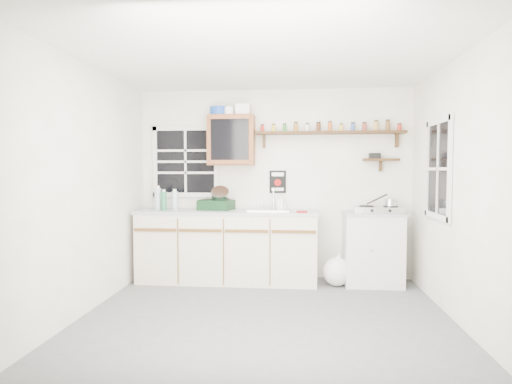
# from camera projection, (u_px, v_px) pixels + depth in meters

# --- Properties ---
(room) EXTENTS (3.64, 3.24, 2.54)m
(room) POSITION_uv_depth(u_px,v_px,m) (266.00, 190.00, 4.12)
(room) COLOR #535356
(room) RESTS_ON ground
(main_cabinet) EXTENTS (2.31, 0.63, 0.92)m
(main_cabinet) POSITION_uv_depth(u_px,v_px,m) (227.00, 246.00, 5.51)
(main_cabinet) COLOR beige
(main_cabinet) RESTS_ON floor
(right_cabinet) EXTENTS (0.73, 0.57, 0.91)m
(right_cabinet) POSITION_uv_depth(u_px,v_px,m) (372.00, 248.00, 5.37)
(right_cabinet) COLOR silver
(right_cabinet) RESTS_ON floor
(sink) EXTENTS (0.52, 0.44, 0.29)m
(sink) POSITION_uv_depth(u_px,v_px,m) (269.00, 210.00, 5.44)
(sink) COLOR #B9B9BE
(sink) RESTS_ON main_cabinet
(upper_cabinet) EXTENTS (0.60, 0.32, 0.65)m
(upper_cabinet) POSITION_uv_depth(u_px,v_px,m) (231.00, 140.00, 5.58)
(upper_cabinet) COLOR brown
(upper_cabinet) RESTS_ON wall_back
(upper_cabinet_clutter) EXTENTS (0.52, 0.24, 0.14)m
(upper_cabinet_clutter) POSITION_uv_depth(u_px,v_px,m) (228.00, 111.00, 5.56)
(upper_cabinet_clutter) COLOR #183D9D
(upper_cabinet_clutter) RESTS_ON upper_cabinet
(spice_shelf) EXTENTS (1.91, 0.18, 0.35)m
(spice_shelf) POSITION_uv_depth(u_px,v_px,m) (331.00, 132.00, 5.52)
(spice_shelf) COLOR black
(spice_shelf) RESTS_ON wall_back
(secondary_shelf) EXTENTS (0.45, 0.16, 0.24)m
(secondary_shelf) POSITION_uv_depth(u_px,v_px,m) (379.00, 159.00, 5.49)
(secondary_shelf) COLOR black
(secondary_shelf) RESTS_ON wall_back
(warning_sign) EXTENTS (0.22, 0.02, 0.30)m
(warning_sign) POSITION_uv_depth(u_px,v_px,m) (278.00, 182.00, 5.69)
(warning_sign) COLOR black
(warning_sign) RESTS_ON wall_back
(window_back) EXTENTS (0.93, 0.03, 0.98)m
(window_back) POSITION_uv_depth(u_px,v_px,m) (186.00, 162.00, 5.79)
(window_back) COLOR black
(window_back) RESTS_ON wall_back
(window_right) EXTENTS (0.03, 0.78, 1.08)m
(window_right) POSITION_uv_depth(u_px,v_px,m) (439.00, 169.00, 4.49)
(window_right) COLOR black
(window_right) RESTS_ON wall_back
(water_bottles) EXTENTS (0.30, 0.18, 0.31)m
(water_bottles) POSITION_uv_depth(u_px,v_px,m) (165.00, 200.00, 5.56)
(water_bottles) COLOR #A1B4BC
(water_bottles) RESTS_ON main_cabinet
(dish_rack) EXTENTS (0.48, 0.40, 0.31)m
(dish_rack) POSITION_uv_depth(u_px,v_px,m) (217.00, 202.00, 5.56)
(dish_rack) COLOR black
(dish_rack) RESTS_ON main_cabinet
(soap_bottle) EXTENTS (0.11, 0.11, 0.19)m
(soap_bottle) POSITION_uv_depth(u_px,v_px,m) (281.00, 202.00, 5.60)
(soap_bottle) COLOR silver
(soap_bottle) RESTS_ON main_cabinet
(rag) EXTENTS (0.13, 0.11, 0.02)m
(rag) POSITION_uv_depth(u_px,v_px,m) (302.00, 212.00, 5.20)
(rag) COLOR maroon
(rag) RESTS_ON main_cabinet
(hotplate) EXTENTS (0.61, 0.36, 0.08)m
(hotplate) POSITION_uv_depth(u_px,v_px,m) (378.00, 209.00, 5.31)
(hotplate) COLOR #B9B9BE
(hotplate) RESTS_ON right_cabinet
(saucepan) EXTENTS (0.34, 0.27, 0.16)m
(saucepan) POSITION_uv_depth(u_px,v_px,m) (390.00, 203.00, 5.30)
(saucepan) COLOR #B9B9BE
(saucepan) RESTS_ON hotplate
(trash_bag) EXTENTS (0.38, 0.34, 0.43)m
(trash_bag) POSITION_uv_depth(u_px,v_px,m) (337.00, 271.00, 5.28)
(trash_bag) COLOR silver
(trash_bag) RESTS_ON floor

